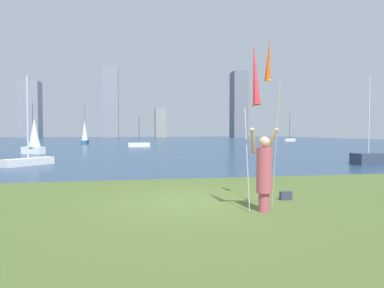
{
  "coord_description": "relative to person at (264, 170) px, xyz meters",
  "views": [
    {
      "loc": [
        -1.46,
        -8.72,
        1.85
      ],
      "look_at": [
        1.48,
        7.81,
        1.25
      ],
      "focal_mm": 31.06,
      "sensor_mm": 36.0,
      "label": 1
    }
  ],
  "objects": [
    {
      "name": "ground",
      "position": [
        -1.53,
        52.41,
        -1.02
      ],
      "size": [
        120.0,
        138.0,
        0.12
      ],
      "color": "#475B28"
    },
    {
      "name": "person",
      "position": [
        0.0,
        0.0,
        0.0
      ],
      "size": [
        0.72,
        0.53,
        1.95
      ],
      "rotation": [
        0.0,
        0.0,
        -0.21
      ],
      "color": "#B24C59",
      "rests_on": "ground"
    },
    {
      "name": "kite_flag_left",
      "position": [
        -0.36,
        -0.3,
        2.11
      ],
      "size": [
        0.16,
        0.86,
        3.85
      ],
      "color": "#B2B2B7",
      "rests_on": "ground"
    },
    {
      "name": "kite_flag_right",
      "position": [
        0.36,
        0.6,
        2.54
      ],
      "size": [
        0.16,
        0.83,
        4.14
      ],
      "color": "#B2B2B7",
      "rests_on": "ground"
    },
    {
      "name": "bag",
      "position": [
        1.11,
        1.15,
        -0.84
      ],
      "size": [
        0.32,
        0.14,
        0.23
      ],
      "color": "#33384C",
      "rests_on": "ground"
    },
    {
      "name": "sailboat_0",
      "position": [
        -11.28,
        22.8,
        0.44
      ],
      "size": [
        2.05,
        1.56,
        4.3
      ],
      "color": "white",
      "rests_on": "ground"
    },
    {
      "name": "sailboat_1",
      "position": [
        -2.23,
        35.01,
        -0.67
      ],
      "size": [
        2.67,
        0.88,
        3.71
      ],
      "color": "white",
      "rests_on": "ground"
    },
    {
      "name": "sailboat_4",
      "position": [
        10.22,
        9.56,
        -0.6
      ],
      "size": [
        1.8,
        1.09,
        5.01
      ],
      "color": "#333D51",
      "rests_on": "ground"
    },
    {
      "name": "sailboat_5",
      "position": [
        27.83,
        54.58,
        -0.57
      ],
      "size": [
        2.92,
        1.7,
        5.63
      ],
      "color": "silver",
      "rests_on": "ground"
    },
    {
      "name": "sailboat_6",
      "position": [
        -8.75,
        12.46,
        -0.66
      ],
      "size": [
        2.37,
        2.68,
        4.97
      ],
      "color": "silver",
      "rests_on": "ground"
    },
    {
      "name": "sailboat_7",
      "position": [
        -10.44,
        46.72,
        0.73
      ],
      "size": [
        1.1,
        2.03,
        5.99
      ],
      "color": "#2D6084",
      "rests_on": "ground"
    },
    {
      "name": "skyline_tower_0",
      "position": [
        -37.01,
        112.45,
        8.49
      ],
      "size": [
        6.33,
        6.0,
        18.9
      ],
      "color": "gray",
      "rests_on": "ground"
    },
    {
      "name": "skyline_tower_1",
      "position": [
        -10.56,
        110.82,
        11.2
      ],
      "size": [
        5.2,
        4.14,
        24.32
      ],
      "color": "gray",
      "rests_on": "ground"
    },
    {
      "name": "skyline_tower_2",
      "position": [
        6.61,
        111.31,
        4.08
      ],
      "size": [
        3.73,
        5.07,
        10.08
      ],
      "color": "gray",
      "rests_on": "ground"
    },
    {
      "name": "skyline_tower_3",
      "position": [
        34.78,
        108.39,
        10.79
      ],
      "size": [
        5.21,
        6.04,
        23.49
      ],
      "color": "slate",
      "rests_on": "ground"
    }
  ]
}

